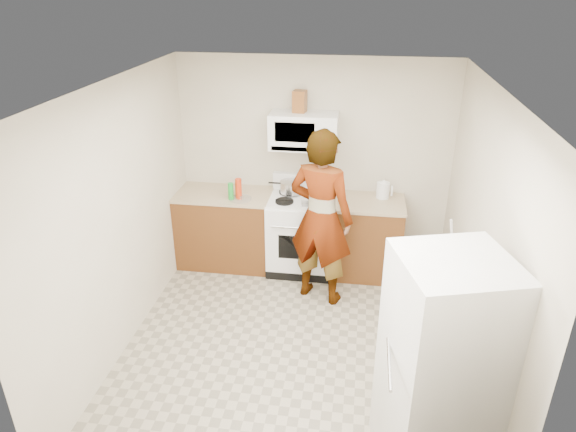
% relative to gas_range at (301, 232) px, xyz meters
% --- Properties ---
extents(floor, '(3.60, 3.60, 0.00)m').
position_rel_gas_range_xyz_m(floor, '(0.10, -1.48, -0.49)').
color(floor, gray).
rests_on(floor, ground).
extents(back_wall, '(3.20, 0.02, 2.50)m').
position_rel_gas_range_xyz_m(back_wall, '(0.10, 0.31, 0.76)').
color(back_wall, beige).
rests_on(back_wall, floor).
extents(right_wall, '(0.02, 3.60, 2.50)m').
position_rel_gas_range_xyz_m(right_wall, '(1.69, -1.48, 0.76)').
color(right_wall, beige).
rests_on(right_wall, floor).
extents(cabinet_left, '(1.12, 0.62, 0.90)m').
position_rel_gas_range_xyz_m(cabinet_left, '(-0.94, 0.01, -0.04)').
color(cabinet_left, '#5B3315').
rests_on(cabinet_left, floor).
extents(counter_left, '(1.14, 0.64, 0.03)m').
position_rel_gas_range_xyz_m(counter_left, '(-0.94, 0.01, 0.43)').
color(counter_left, tan).
rests_on(counter_left, cabinet_left).
extents(cabinet_right, '(0.80, 0.62, 0.90)m').
position_rel_gas_range_xyz_m(cabinet_right, '(0.78, 0.01, -0.04)').
color(cabinet_right, '#5B3315').
rests_on(cabinet_right, floor).
extents(counter_right, '(0.82, 0.64, 0.03)m').
position_rel_gas_range_xyz_m(counter_right, '(0.78, 0.01, 0.43)').
color(counter_right, tan).
rests_on(counter_right, cabinet_right).
extents(gas_range, '(0.76, 0.65, 1.13)m').
position_rel_gas_range_xyz_m(gas_range, '(0.00, 0.00, 0.00)').
color(gas_range, white).
rests_on(gas_range, floor).
extents(microwave, '(0.76, 0.38, 0.40)m').
position_rel_gas_range_xyz_m(microwave, '(0.00, 0.13, 1.21)').
color(microwave, white).
rests_on(microwave, back_wall).
extents(person, '(0.82, 0.67, 1.94)m').
position_rel_gas_range_xyz_m(person, '(0.28, -0.59, 0.48)').
color(person, tan).
rests_on(person, floor).
extents(fridge, '(0.87, 0.87, 1.70)m').
position_rel_gas_range_xyz_m(fridge, '(1.28, -2.61, 0.36)').
color(fridge, silver).
rests_on(fridge, floor).
extents(kettle, '(0.20, 0.20, 0.18)m').
position_rel_gas_range_xyz_m(kettle, '(0.93, 0.14, 0.54)').
color(kettle, white).
rests_on(kettle, counter_right).
extents(jug, '(0.16, 0.16, 0.24)m').
position_rel_gas_range_xyz_m(jug, '(-0.05, 0.17, 1.53)').
color(jug, brown).
rests_on(jug, microwave).
extents(saucepan, '(0.26, 0.26, 0.13)m').
position_rel_gas_range_xyz_m(saucepan, '(-0.14, 0.10, 0.53)').
color(saucepan, silver).
rests_on(saucepan, gas_range).
extents(tray, '(0.27, 0.20, 0.05)m').
position_rel_gas_range_xyz_m(tray, '(0.14, -0.15, 0.47)').
color(tray, white).
rests_on(tray, gas_range).
extents(bottle_spray, '(0.09, 0.09, 0.25)m').
position_rel_gas_range_xyz_m(bottle_spray, '(-0.72, -0.14, 0.57)').
color(bottle_spray, red).
rests_on(bottle_spray, counter_left).
extents(bottle_hot_sauce, '(0.07, 0.07, 0.17)m').
position_rel_gas_range_xyz_m(bottle_hot_sauce, '(-0.75, -0.04, 0.54)').
color(bottle_hot_sauce, '#CB6A16').
rests_on(bottle_hot_sauce, counter_left).
extents(bottle_green_cap, '(0.07, 0.07, 0.20)m').
position_rel_gas_range_xyz_m(bottle_green_cap, '(-0.80, -0.17, 0.55)').
color(bottle_green_cap, '#1A8F2B').
rests_on(bottle_green_cap, counter_left).
extents(pot_lid, '(0.30, 0.30, 0.01)m').
position_rel_gas_range_xyz_m(pot_lid, '(-0.70, -0.15, 0.46)').
color(pot_lid, silver).
rests_on(pot_lid, counter_left).
extents(broom, '(0.24, 0.13, 1.15)m').
position_rel_gas_range_xyz_m(broom, '(1.65, -0.79, 0.10)').
color(broom, white).
rests_on(broom, floor).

